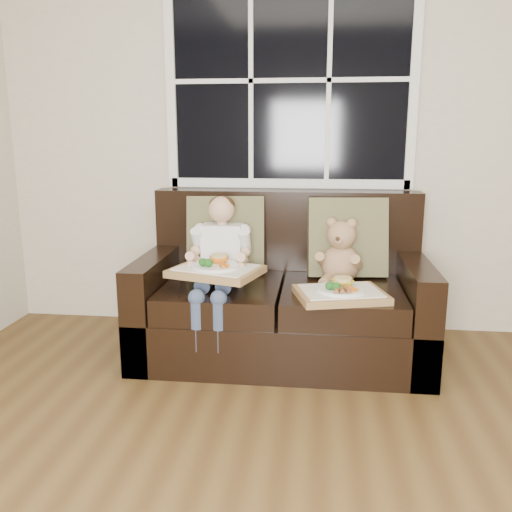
# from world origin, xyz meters

# --- Properties ---
(window_back) EXTENTS (1.62, 0.04, 1.37)m
(window_back) POSITION_xyz_m (-0.31, 2.48, 1.65)
(window_back) COLOR black
(window_back) RESTS_ON room_walls
(loveseat) EXTENTS (1.70, 0.92, 0.96)m
(loveseat) POSITION_xyz_m (-0.31, 2.02, 0.31)
(loveseat) COLOR black
(loveseat) RESTS_ON ground
(pillow_left) EXTENTS (0.50, 0.27, 0.50)m
(pillow_left) POSITION_xyz_m (-0.68, 2.17, 0.69)
(pillow_left) COLOR #686540
(pillow_left) RESTS_ON loveseat
(pillow_right) EXTENTS (0.50, 0.27, 0.50)m
(pillow_right) POSITION_xyz_m (0.08, 2.17, 0.69)
(pillow_right) COLOR #686540
(pillow_right) RESTS_ON loveseat
(child) EXTENTS (0.35, 0.58, 0.78)m
(child) POSITION_xyz_m (-0.68, 1.90, 0.63)
(child) COLOR white
(child) RESTS_ON loveseat
(teddy_bear) EXTENTS (0.27, 0.32, 0.40)m
(teddy_bear) POSITION_xyz_m (0.03, 2.02, 0.61)
(teddy_bear) COLOR #A38256
(teddy_bear) RESTS_ON loveseat
(tray_left) EXTENTS (0.55, 0.48, 0.11)m
(tray_left) POSITION_xyz_m (-0.67, 1.73, 0.58)
(tray_left) COLOR #9C7346
(tray_left) RESTS_ON child
(tray_right) EXTENTS (0.54, 0.46, 0.11)m
(tray_right) POSITION_xyz_m (0.02, 1.68, 0.48)
(tray_right) COLOR #9C7346
(tray_right) RESTS_ON loveseat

